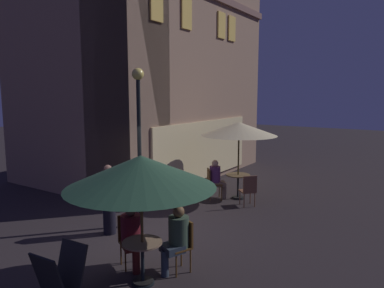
{
  "coord_description": "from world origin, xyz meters",
  "views": [
    {
      "loc": [
        -5.83,
        -5.17,
        3.3
      ],
      "look_at": [
        2.56,
        0.32,
        1.88
      ],
      "focal_mm": 33.72,
      "sensor_mm": 36.0,
      "label": 1
    }
  ],
  "objects_px": {
    "street_lamp_near_corner": "(139,123)",
    "patron_seated_2": "(132,233)",
    "patio_umbrella_0": "(239,129)",
    "cafe_chair_1": "(249,188)",
    "patron_seated_0": "(217,177)",
    "cafe_table_1": "(142,254)",
    "patio_umbrella_1": "(141,172)",
    "cafe_table_0": "(238,181)",
    "menu_sandwich_board": "(61,278)",
    "patron_standing_3": "(109,199)",
    "cafe_chair_3": "(130,236)",
    "cafe_chair_2": "(183,241)",
    "cafe_chair_0": "(212,181)",
    "patron_seated_1": "(177,235)"
  },
  "relations": [
    {
      "from": "street_lamp_near_corner",
      "to": "patron_seated_2",
      "type": "distance_m",
      "value": 2.93
    },
    {
      "from": "patio_umbrella_0",
      "to": "patron_seated_2",
      "type": "relative_size",
      "value": 1.99
    },
    {
      "from": "cafe_chair_1",
      "to": "patron_seated_0",
      "type": "distance_m",
      "value": 1.18
    },
    {
      "from": "cafe_table_1",
      "to": "patio_umbrella_1",
      "type": "bearing_deg",
      "value": 0.0
    },
    {
      "from": "cafe_table_0",
      "to": "cafe_chair_1",
      "type": "height_order",
      "value": "cafe_chair_1"
    },
    {
      "from": "menu_sandwich_board",
      "to": "cafe_table_0",
      "type": "distance_m",
      "value": 6.82
    },
    {
      "from": "patron_seated_2",
      "to": "patron_standing_3",
      "type": "relative_size",
      "value": 0.73
    },
    {
      "from": "street_lamp_near_corner",
      "to": "cafe_chair_3",
      "type": "xyz_separation_m",
      "value": [
        -1.71,
        -1.23,
        -2.0
      ]
    },
    {
      "from": "menu_sandwich_board",
      "to": "patio_umbrella_1",
      "type": "relative_size",
      "value": 0.38
    },
    {
      "from": "patio_umbrella_0",
      "to": "street_lamp_near_corner",
      "type": "bearing_deg",
      "value": 163.45
    },
    {
      "from": "street_lamp_near_corner",
      "to": "patron_seated_2",
      "type": "xyz_separation_m",
      "value": [
        -1.79,
        -1.35,
        -1.89
      ]
    },
    {
      "from": "patio_umbrella_0",
      "to": "cafe_chair_3",
      "type": "height_order",
      "value": "patio_umbrella_0"
    },
    {
      "from": "cafe_chair_2",
      "to": "cafe_table_0",
      "type": "bearing_deg",
      "value": -143.9
    },
    {
      "from": "patron_seated_0",
      "to": "cafe_table_1",
      "type": "bearing_deg",
      "value": -114.17
    },
    {
      "from": "patio_umbrella_0",
      "to": "cafe_chair_1",
      "type": "xyz_separation_m",
      "value": [
        -0.58,
        -0.63,
        -1.65
      ]
    },
    {
      "from": "patio_umbrella_1",
      "to": "cafe_chair_2",
      "type": "xyz_separation_m",
      "value": [
        0.77,
        -0.31,
        -1.42
      ]
    },
    {
      "from": "patio_umbrella_1",
      "to": "patron_seated_2",
      "type": "distance_m",
      "value": 1.45
    },
    {
      "from": "cafe_chair_1",
      "to": "patron_seated_0",
      "type": "relative_size",
      "value": 0.75
    },
    {
      "from": "patio_umbrella_0",
      "to": "patron_seated_0",
      "type": "height_order",
      "value": "patio_umbrella_0"
    },
    {
      "from": "menu_sandwich_board",
      "to": "patron_standing_3",
      "type": "bearing_deg",
      "value": 28.42
    },
    {
      "from": "cafe_chair_2",
      "to": "patron_standing_3",
      "type": "height_order",
      "value": "patron_standing_3"
    },
    {
      "from": "patron_standing_3",
      "to": "patron_seated_2",
      "type": "bearing_deg",
      "value": 71.36
    },
    {
      "from": "street_lamp_near_corner",
      "to": "patron_standing_3",
      "type": "bearing_deg",
      "value": 162.84
    },
    {
      "from": "cafe_chair_0",
      "to": "cafe_chair_3",
      "type": "xyz_separation_m",
      "value": [
        -4.62,
        -0.85,
        -0.01
      ]
    },
    {
      "from": "cafe_chair_0",
      "to": "cafe_chair_1",
      "type": "distance_m",
      "value": 1.27
    },
    {
      "from": "patio_umbrella_1",
      "to": "patron_seated_0",
      "type": "relative_size",
      "value": 2.04
    },
    {
      "from": "cafe_chair_2",
      "to": "patron_seated_0",
      "type": "height_order",
      "value": "patron_seated_0"
    },
    {
      "from": "cafe_table_1",
      "to": "patio_umbrella_1",
      "type": "relative_size",
      "value": 0.3
    },
    {
      "from": "patron_seated_2",
      "to": "cafe_chair_0",
      "type": "bearing_deg",
      "value": 132.77
    },
    {
      "from": "cafe_chair_3",
      "to": "patio_umbrella_1",
      "type": "bearing_deg",
      "value": 0.0
    },
    {
      "from": "cafe_table_1",
      "to": "cafe_table_0",
      "type": "bearing_deg",
      "value": 9.01
    },
    {
      "from": "cafe_chair_2",
      "to": "cafe_table_1",
      "type": "bearing_deg",
      "value": -0.0
    },
    {
      "from": "cafe_table_0",
      "to": "cafe_chair_0",
      "type": "relative_size",
      "value": 0.8
    },
    {
      "from": "patron_seated_2",
      "to": "cafe_chair_3",
      "type": "bearing_deg",
      "value": 180.0
    },
    {
      "from": "patio_umbrella_1",
      "to": "cafe_chair_1",
      "type": "bearing_deg",
      "value": 2.91
    },
    {
      "from": "patron_standing_3",
      "to": "patron_seated_1",
      "type": "bearing_deg",
      "value": 87.36
    },
    {
      "from": "street_lamp_near_corner",
      "to": "patron_seated_1",
      "type": "xyz_separation_m",
      "value": [
        -1.47,
        -2.17,
        -1.86
      ]
    },
    {
      "from": "cafe_chair_0",
      "to": "cafe_chair_2",
      "type": "distance_m",
      "value": 4.63
    },
    {
      "from": "cafe_table_1",
      "to": "patio_umbrella_0",
      "type": "distance_m",
      "value": 5.87
    },
    {
      "from": "cafe_table_1",
      "to": "patron_seated_1",
      "type": "xyz_separation_m",
      "value": [
        0.65,
        -0.26,
        0.18
      ]
    },
    {
      "from": "menu_sandwich_board",
      "to": "patio_umbrella_1",
      "type": "height_order",
      "value": "patio_umbrella_1"
    },
    {
      "from": "menu_sandwich_board",
      "to": "cafe_chair_2",
      "type": "bearing_deg",
      "value": -26.94
    },
    {
      "from": "cafe_chair_1",
      "to": "patio_umbrella_1",
      "type": "bearing_deg",
      "value": 135.76
    },
    {
      "from": "cafe_chair_3",
      "to": "cafe_chair_0",
      "type": "bearing_deg",
      "value": 131.48
    },
    {
      "from": "street_lamp_near_corner",
      "to": "patio_umbrella_0",
      "type": "bearing_deg",
      "value": -16.55
    },
    {
      "from": "menu_sandwich_board",
      "to": "cafe_chair_2",
      "type": "distance_m",
      "value": 2.21
    },
    {
      "from": "cafe_table_0",
      "to": "patio_umbrella_0",
      "type": "bearing_deg",
      "value": 90.0
    },
    {
      "from": "patron_seated_2",
      "to": "street_lamp_near_corner",
      "type": "bearing_deg",
      "value": 158.15
    },
    {
      "from": "menu_sandwich_board",
      "to": "patron_seated_0",
      "type": "xyz_separation_m",
      "value": [
        6.37,
        0.85,
        0.21
      ]
    },
    {
      "from": "patio_umbrella_0",
      "to": "cafe_chair_2",
      "type": "distance_m",
      "value": 5.19
    }
  ]
}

